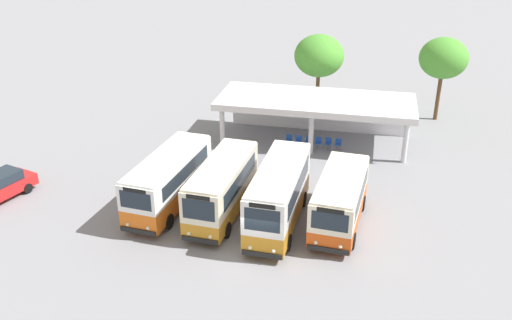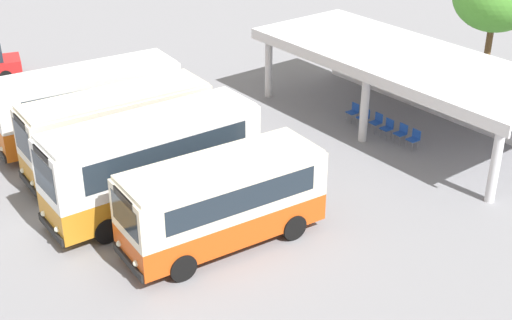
% 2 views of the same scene
% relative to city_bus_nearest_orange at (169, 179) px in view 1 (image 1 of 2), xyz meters
% --- Properties ---
extents(ground_plane, '(180.00, 180.00, 0.00)m').
position_rel_city_bus_nearest_orange_xyz_m(ground_plane, '(6.06, -3.96, -1.77)').
color(ground_plane, gray).
extents(city_bus_nearest_orange, '(2.97, 7.98, 3.20)m').
position_rel_city_bus_nearest_orange_xyz_m(city_bus_nearest_orange, '(0.00, 0.00, 0.00)').
color(city_bus_nearest_orange, black).
rests_on(city_bus_nearest_orange, ground).
extents(city_bus_second_in_row, '(2.58, 7.50, 3.26)m').
position_rel_city_bus_nearest_orange_xyz_m(city_bus_second_in_row, '(3.32, -0.34, 0.03)').
color(city_bus_second_in_row, black).
rests_on(city_bus_second_in_row, ground).
extents(city_bus_middle_cream, '(2.50, 7.87, 3.51)m').
position_rel_city_bus_nearest_orange_xyz_m(city_bus_middle_cream, '(6.63, -0.72, 0.15)').
color(city_bus_middle_cream, black).
rests_on(city_bus_middle_cream, ground).
extents(city_bus_fourth_amber, '(2.81, 6.96, 3.00)m').
position_rel_city_bus_nearest_orange_xyz_m(city_bus_fourth_amber, '(9.95, -0.10, -0.10)').
color(city_bus_fourth_amber, black).
rests_on(city_bus_fourth_amber, ground).
extents(terminal_canopy, '(14.30, 5.69, 3.40)m').
position_rel_city_bus_nearest_orange_xyz_m(terminal_canopy, '(7.19, 12.17, 0.88)').
color(terminal_canopy, silver).
rests_on(terminal_canopy, ground).
extents(waiting_chair_end_by_column, '(0.45, 0.45, 0.86)m').
position_rel_city_bus_nearest_orange_xyz_m(waiting_chair_end_by_column, '(5.47, 10.35, -1.25)').
color(waiting_chair_end_by_column, slate).
rests_on(waiting_chair_end_by_column, ground).
extents(waiting_chair_second_from_end, '(0.45, 0.45, 0.86)m').
position_rel_city_bus_nearest_orange_xyz_m(waiting_chair_second_from_end, '(6.19, 10.29, -1.25)').
color(waiting_chair_second_from_end, slate).
rests_on(waiting_chair_second_from_end, ground).
extents(waiting_chair_middle_seat, '(0.45, 0.45, 0.86)m').
position_rel_city_bus_nearest_orange_xyz_m(waiting_chair_middle_seat, '(6.92, 10.35, -1.25)').
color(waiting_chair_middle_seat, slate).
rests_on(waiting_chair_middle_seat, ground).
extents(waiting_chair_fourth_seat, '(0.45, 0.45, 0.86)m').
position_rel_city_bus_nearest_orange_xyz_m(waiting_chair_fourth_seat, '(7.64, 10.26, -1.25)').
color(waiting_chair_fourth_seat, slate).
rests_on(waiting_chair_fourth_seat, ground).
extents(waiting_chair_fifth_seat, '(0.45, 0.45, 0.86)m').
position_rel_city_bus_nearest_orange_xyz_m(waiting_chair_fifth_seat, '(8.37, 10.34, -1.25)').
color(waiting_chair_fifth_seat, slate).
rests_on(waiting_chair_fifth_seat, ground).
extents(waiting_chair_far_end_seat, '(0.45, 0.45, 0.86)m').
position_rel_city_bus_nearest_orange_xyz_m(waiting_chair_far_end_seat, '(9.09, 10.32, -1.25)').
color(waiting_chair_far_end_seat, slate).
rests_on(waiting_chair_far_end_seat, ground).
extents(roadside_tree_behind_canopy, '(4.13, 4.13, 6.56)m').
position_rel_city_bus_nearest_orange_xyz_m(roadside_tree_behind_canopy, '(6.59, 18.41, 3.02)').
color(roadside_tree_behind_canopy, brown).
rests_on(roadside_tree_behind_canopy, ground).
extents(roadside_tree_east_of_canopy, '(3.83, 3.83, 6.80)m').
position_rel_city_bus_nearest_orange_xyz_m(roadside_tree_east_of_canopy, '(16.46, 18.35, 3.37)').
color(roadside_tree_east_of_canopy, brown).
rests_on(roadside_tree_east_of_canopy, ground).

